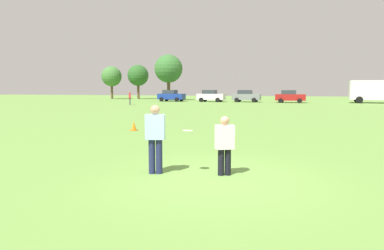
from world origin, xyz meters
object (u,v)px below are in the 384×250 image
player_defender (225,143)px  parked_car_mid_left (211,96)px  frisbee (188,131)px  parked_car_mid_right (290,96)px  parked_car_near_left (171,96)px  parked_car_center (246,96)px  box_truck (381,91)px  bystander_far_jogger (130,97)px  traffic_cone (134,126)px  player_thrower (155,135)px

player_defender → parked_car_mid_left: parked_car_mid_left is taller
frisbee → parked_car_mid_right: bearing=86.6°
frisbee → parked_car_mid_right: (2.66, 44.24, -0.15)m
parked_car_near_left → parked_car_center: (11.85, 0.59, 0.00)m
parked_car_center → box_truck: 18.67m
frisbee → bystander_far_jogger: (-16.83, 31.97, -0.12)m
parked_car_center → player_defender: bearing=-84.1°
parked_car_near_left → bystander_far_jogger: parked_car_near_left is taller
traffic_cone → parked_car_center: 37.46m
bystander_far_jogger → player_defender: bearing=-60.9°
frisbee → parked_car_mid_left: parked_car_mid_left is taller
frisbee → box_truck: (14.84, 45.71, 0.68)m
parked_car_mid_right → bystander_far_jogger: (-19.48, -12.27, 0.03)m
box_truck → frisbee: bearing=-108.0°
player_thrower → parked_car_mid_left: 45.46m
parked_car_mid_right → bystander_far_jogger: 23.02m
traffic_cone → bystander_far_jogger: size_ratio=0.28×
frisbee → parked_car_center: 45.32m
player_defender → parked_car_mid_left: (-10.04, 44.39, 0.12)m
parked_car_mid_right → box_truck: box_truck is taller
player_defender → bystander_far_jogger: bearing=119.1°
frisbee → parked_car_near_left: (-15.65, 44.57, -0.15)m
player_thrower → frisbee: bearing=17.2°
traffic_cone → frisbee: bearing=-56.8°
player_thrower → box_truck: 48.54m
player_thrower → parked_car_mid_right: size_ratio=0.39×
player_thrower → box_truck: size_ratio=0.20×
traffic_cone → parked_car_mid_right: 37.32m
player_defender → box_truck: bearing=73.0°
traffic_cone → box_truck: box_truck is taller
frisbee → traffic_cone: bearing=123.2°
player_thrower → box_truck: box_truck is taller
player_defender → parked_car_near_left: parked_car_near_left is taller
player_defender → parked_car_mid_right: 44.22m
player_defender → bystander_far_jogger: 36.51m
parked_car_near_left → parked_car_mid_right: (18.30, -0.34, 0.00)m
frisbee → traffic_cone: 9.27m
traffic_cone → parked_car_mid_right: size_ratio=0.11×
player_thrower → frisbee: player_thrower is taller
player_defender → parked_car_mid_right: size_ratio=0.33×
player_thrower → player_defender: bearing=9.9°
parked_car_near_left → parked_car_mid_right: 18.30m
player_defender → parked_car_center: bearing=95.9°
player_defender → parked_car_center: size_ratio=0.33×
parked_car_mid_left → bystander_far_jogger: bearing=-121.6°
parked_car_mid_left → bystander_far_jogger: (-7.69, -12.47, 0.03)m
frisbee → player_defender: bearing=3.3°
frisbee → player_thrower: bearing=-162.8°
player_thrower → parked_car_mid_left: bearing=100.6°
player_thrower → traffic_cone: (-4.28, 7.96, -0.73)m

